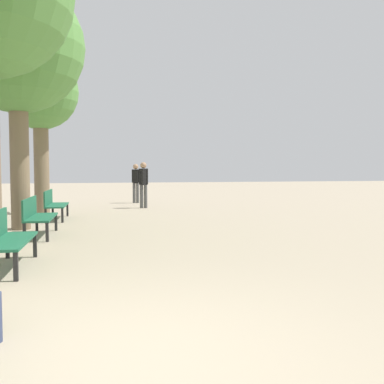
{
  "coord_description": "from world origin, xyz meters",
  "views": [
    {
      "loc": [
        -0.06,
        -3.5,
        1.55
      ],
      "look_at": [
        1.97,
        6.64,
        0.95
      ],
      "focal_mm": 40.0,
      "sensor_mm": 36.0,
      "label": 1
    }
  ],
  "objects_px": {
    "bench_row_1": "(4,236)",
    "pedestrian_near": "(143,182)",
    "bench_row_3": "(54,203)",
    "pedestrian_mid": "(136,181)",
    "bench_row_2": "(37,214)",
    "tree_row_3": "(40,95)",
    "tree_row_2": "(17,48)"
  },
  "relations": [
    {
      "from": "bench_row_1",
      "to": "pedestrian_mid",
      "type": "bearing_deg",
      "value": 76.62
    },
    {
      "from": "bench_row_1",
      "to": "tree_row_2",
      "type": "xyz_separation_m",
      "value": [
        -0.56,
        4.38,
        3.96
      ]
    },
    {
      "from": "bench_row_1",
      "to": "pedestrian_mid",
      "type": "relative_size",
      "value": 0.99
    },
    {
      "from": "bench_row_2",
      "to": "pedestrian_mid",
      "type": "height_order",
      "value": "pedestrian_mid"
    },
    {
      "from": "bench_row_3",
      "to": "pedestrian_mid",
      "type": "distance_m",
      "value": 6.16
    },
    {
      "from": "bench_row_2",
      "to": "pedestrian_mid",
      "type": "relative_size",
      "value": 0.99
    },
    {
      "from": "bench_row_1",
      "to": "bench_row_2",
      "type": "bearing_deg",
      "value": 90.0
    },
    {
      "from": "bench_row_3",
      "to": "tree_row_3",
      "type": "distance_m",
      "value": 3.88
    },
    {
      "from": "tree_row_2",
      "to": "tree_row_3",
      "type": "height_order",
      "value": "tree_row_2"
    },
    {
      "from": "bench_row_1",
      "to": "tree_row_3",
      "type": "relative_size",
      "value": 0.32
    },
    {
      "from": "bench_row_3",
      "to": "pedestrian_mid",
      "type": "relative_size",
      "value": 0.99
    },
    {
      "from": "bench_row_3",
      "to": "pedestrian_near",
      "type": "height_order",
      "value": "pedestrian_near"
    },
    {
      "from": "bench_row_2",
      "to": "tree_row_3",
      "type": "bearing_deg",
      "value": 96.6
    },
    {
      "from": "bench_row_2",
      "to": "tree_row_3",
      "type": "relative_size",
      "value": 0.32
    },
    {
      "from": "tree_row_2",
      "to": "tree_row_3",
      "type": "distance_m",
      "value": 3.68
    },
    {
      "from": "tree_row_2",
      "to": "bench_row_2",
      "type": "bearing_deg",
      "value": -65.52
    },
    {
      "from": "bench_row_1",
      "to": "bench_row_3",
      "type": "height_order",
      "value": "same"
    },
    {
      "from": "tree_row_2",
      "to": "pedestrian_near",
      "type": "xyz_separation_m",
      "value": [
        3.49,
        4.98,
        -3.46
      ]
    },
    {
      "from": "bench_row_2",
      "to": "bench_row_3",
      "type": "xyz_separation_m",
      "value": [
        0.0,
        3.14,
        0.0
      ]
    },
    {
      "from": "bench_row_2",
      "to": "pedestrian_mid",
      "type": "xyz_separation_m",
      "value": [
        2.79,
        8.6,
        0.47
      ]
    },
    {
      "from": "bench_row_1",
      "to": "bench_row_3",
      "type": "bearing_deg",
      "value": 90.0
    },
    {
      "from": "pedestrian_mid",
      "to": "bench_row_1",
      "type": "bearing_deg",
      "value": -103.38
    },
    {
      "from": "bench_row_2",
      "to": "pedestrian_near",
      "type": "height_order",
      "value": "pedestrian_near"
    },
    {
      "from": "bench_row_2",
      "to": "tree_row_2",
      "type": "relative_size",
      "value": 0.27
    },
    {
      "from": "bench_row_1",
      "to": "pedestrian_near",
      "type": "distance_m",
      "value": 9.81
    },
    {
      "from": "tree_row_3",
      "to": "pedestrian_near",
      "type": "relative_size",
      "value": 3.02
    },
    {
      "from": "bench_row_2",
      "to": "tree_row_2",
      "type": "height_order",
      "value": "tree_row_2"
    },
    {
      "from": "bench_row_2",
      "to": "tree_row_2",
      "type": "distance_m",
      "value": 4.19
    },
    {
      "from": "pedestrian_mid",
      "to": "bench_row_2",
      "type": "bearing_deg",
      "value": -107.98
    },
    {
      "from": "bench_row_2",
      "to": "tree_row_3",
      "type": "xyz_separation_m",
      "value": [
        -0.56,
        4.88,
        3.42
      ]
    },
    {
      "from": "tree_row_3",
      "to": "pedestrian_mid",
      "type": "relative_size",
      "value": 3.11
    },
    {
      "from": "tree_row_2",
      "to": "tree_row_3",
      "type": "relative_size",
      "value": 1.17
    }
  ]
}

